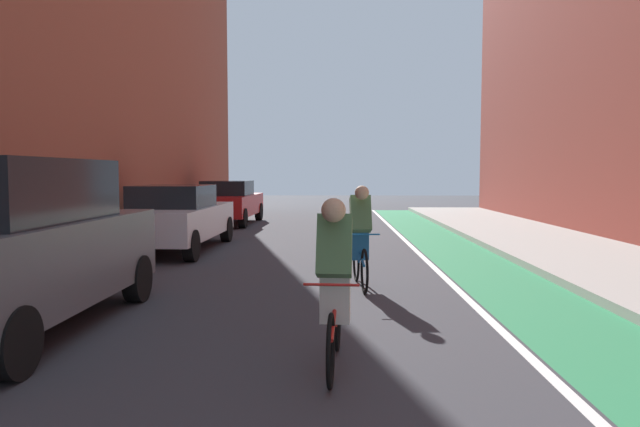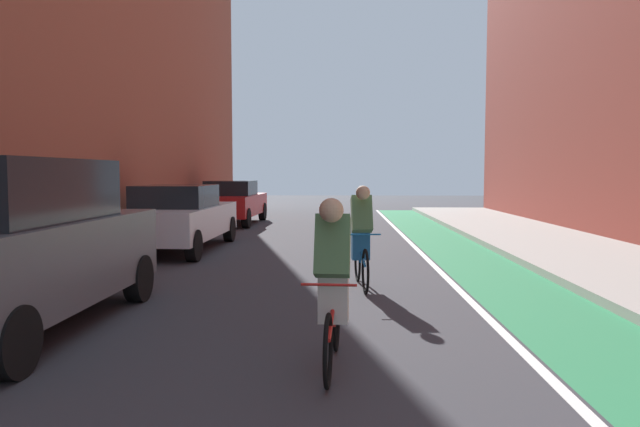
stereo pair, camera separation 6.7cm
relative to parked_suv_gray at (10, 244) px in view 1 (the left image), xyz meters
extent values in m
plane|color=#38383D|center=(3.13, 3.09, -1.02)|extent=(72.62, 72.62, 0.00)
cube|color=#2D8451|center=(6.51, 5.09, -1.02)|extent=(1.60, 33.01, 0.00)
cube|color=white|center=(5.61, 5.09, -1.01)|extent=(0.12, 33.01, 0.00)
cube|color=#A8A59E|center=(9.01, 5.09, -0.95)|extent=(3.40, 33.01, 0.14)
cube|color=#595B60|center=(0.00, 0.06, -0.21)|extent=(1.98, 4.24, 0.95)
cube|color=black|center=(0.00, -0.15, 0.59)|extent=(1.72, 2.56, 0.75)
cylinder|color=black|center=(-0.84, 1.63, -0.69)|extent=(0.23, 0.66, 0.66)
cylinder|color=black|center=(0.90, 1.60, -0.69)|extent=(0.23, 0.66, 0.66)
cylinder|color=black|center=(0.85, -1.51, -0.69)|extent=(0.23, 0.66, 0.66)
cube|color=silver|center=(0.00, 7.05, -0.34)|extent=(1.91, 4.63, 0.70)
cube|color=black|center=(0.00, 6.82, 0.24)|extent=(1.62, 1.97, 0.55)
cylinder|color=black|center=(-0.77, 8.81, -0.69)|extent=(0.24, 0.67, 0.66)
cylinder|color=black|center=(0.86, 8.77, -0.69)|extent=(0.24, 0.67, 0.66)
cylinder|color=black|center=(-0.86, 5.33, -0.69)|extent=(0.24, 0.67, 0.66)
cylinder|color=black|center=(0.77, 5.29, -0.69)|extent=(0.24, 0.67, 0.66)
cube|color=red|center=(0.00, 14.04, -0.34)|extent=(1.92, 4.38, 0.70)
cube|color=black|center=(-0.01, 13.83, 0.24)|extent=(1.61, 1.87, 0.55)
cylinder|color=black|center=(-0.73, 15.68, -0.69)|extent=(0.24, 0.67, 0.66)
cylinder|color=black|center=(0.86, 15.62, -0.69)|extent=(0.24, 0.67, 0.66)
cylinder|color=black|center=(-0.86, 12.47, -0.69)|extent=(0.24, 0.67, 0.66)
cylinder|color=black|center=(0.74, 12.41, -0.69)|extent=(0.24, 0.67, 0.66)
torus|color=black|center=(3.64, -1.64, -0.70)|extent=(0.08, 0.64, 0.64)
torus|color=black|center=(3.71, -0.60, -0.70)|extent=(0.08, 0.64, 0.64)
cylinder|color=red|center=(3.68, -1.12, -0.48)|extent=(0.10, 0.96, 0.33)
cylinder|color=red|center=(3.69, -0.94, -0.40)|extent=(0.04, 0.12, 0.55)
cylinder|color=red|center=(3.65, -1.56, -0.15)|extent=(0.48, 0.06, 0.02)
cube|color=beige|center=(3.68, -1.01, -0.33)|extent=(0.30, 0.26, 0.56)
cube|color=#4C7247|center=(3.67, -1.14, 0.13)|extent=(0.35, 0.42, 0.60)
sphere|color=tan|center=(3.66, -1.30, 0.47)|extent=(0.22, 0.22, 0.22)
torus|color=black|center=(4.14, 2.18, -0.67)|extent=(0.09, 0.69, 0.69)
torus|color=black|center=(4.06, 3.23, -0.67)|extent=(0.09, 0.69, 0.69)
cylinder|color=#1966A5|center=(4.10, 2.71, -0.45)|extent=(0.11, 0.96, 0.33)
cylinder|color=#1966A5|center=(4.08, 2.89, -0.37)|extent=(0.05, 0.12, 0.55)
cylinder|color=#1966A5|center=(4.13, 2.26, -0.12)|extent=(0.48, 0.06, 0.02)
cube|color=#1E598C|center=(4.09, 2.81, -0.30)|extent=(0.30, 0.26, 0.56)
cube|color=#4C7247|center=(4.10, 2.68, 0.16)|extent=(0.35, 0.42, 0.60)
sphere|color=tan|center=(4.11, 2.53, 0.50)|extent=(0.22, 0.22, 0.22)
cube|color=beige|center=(4.09, 2.80, 0.18)|extent=(0.28, 0.29, 0.39)
camera|label=1|loc=(3.65, -6.48, 0.81)|focal=32.74mm
camera|label=2|loc=(3.72, -6.48, 0.81)|focal=32.74mm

